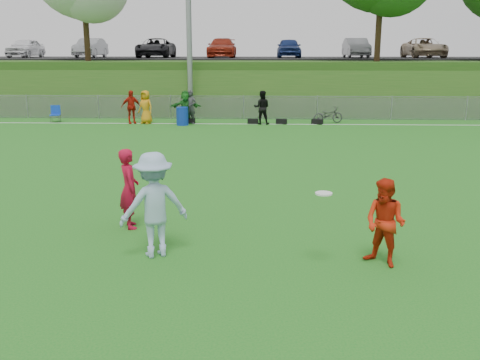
{
  "coord_description": "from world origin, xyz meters",
  "views": [
    {
      "loc": [
        0.92,
        -9.21,
        3.72
      ],
      "look_at": [
        0.55,
        0.5,
        1.34
      ],
      "focal_mm": 40.0,
      "sensor_mm": 36.0,
      "label": 1
    }
  ],
  "objects_px": {
    "frisbee": "(324,193)",
    "bicycle": "(328,115)",
    "player_red_center": "(385,223)",
    "player_blue": "(154,205)",
    "recycling_bin": "(182,116)",
    "player_red_left": "(129,189)"
  },
  "relations": [
    {
      "from": "player_blue",
      "to": "player_red_center",
      "type": "bearing_deg",
      "value": 151.32
    },
    {
      "from": "player_blue",
      "to": "frisbee",
      "type": "relative_size",
      "value": 6.64
    },
    {
      "from": "player_red_center",
      "to": "recycling_bin",
      "type": "height_order",
      "value": "player_red_center"
    },
    {
      "from": "player_red_left",
      "to": "player_red_center",
      "type": "distance_m",
      "value": 5.3
    },
    {
      "from": "player_red_center",
      "to": "frisbee",
      "type": "bearing_deg",
      "value": -128.48
    },
    {
      "from": "player_red_center",
      "to": "recycling_bin",
      "type": "relative_size",
      "value": 1.73
    },
    {
      "from": "recycling_bin",
      "to": "frisbee",
      "type": "bearing_deg",
      "value": -74.44
    },
    {
      "from": "player_blue",
      "to": "recycling_bin",
      "type": "relative_size",
      "value": 2.15
    },
    {
      "from": "player_blue",
      "to": "bicycle",
      "type": "distance_m",
      "value": 19.24
    },
    {
      "from": "player_red_center",
      "to": "recycling_bin",
      "type": "bearing_deg",
      "value": 150.09
    },
    {
      "from": "player_red_center",
      "to": "bicycle",
      "type": "distance_m",
      "value": 18.81
    },
    {
      "from": "recycling_bin",
      "to": "bicycle",
      "type": "height_order",
      "value": "recycling_bin"
    },
    {
      "from": "player_red_left",
      "to": "recycling_bin",
      "type": "bearing_deg",
      "value": -17.27
    },
    {
      "from": "player_red_left",
      "to": "player_red_center",
      "type": "relative_size",
      "value": 1.1
    },
    {
      "from": "player_red_left",
      "to": "player_red_center",
      "type": "bearing_deg",
      "value": -132.3
    },
    {
      "from": "player_red_left",
      "to": "bicycle",
      "type": "xyz_separation_m",
      "value": [
        6.26,
        16.87,
        -0.43
      ]
    },
    {
      "from": "player_blue",
      "to": "recycling_bin",
      "type": "xyz_separation_m",
      "value": [
        -2.0,
        17.45,
        -0.52
      ]
    },
    {
      "from": "player_blue",
      "to": "recycling_bin",
      "type": "distance_m",
      "value": 17.57
    },
    {
      "from": "player_blue",
      "to": "bicycle",
      "type": "bearing_deg",
      "value": -130.81
    },
    {
      "from": "frisbee",
      "to": "bicycle",
      "type": "height_order",
      "value": "frisbee"
    },
    {
      "from": "recycling_bin",
      "to": "bicycle",
      "type": "relative_size",
      "value": 0.56
    },
    {
      "from": "player_red_left",
      "to": "recycling_bin",
      "type": "xyz_separation_m",
      "value": [
        -1.16,
        15.86,
        -0.4
      ]
    }
  ]
}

